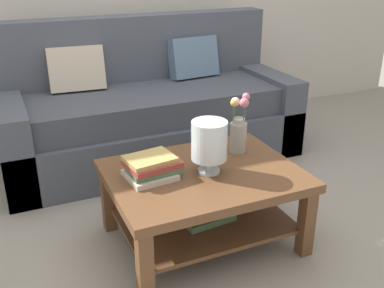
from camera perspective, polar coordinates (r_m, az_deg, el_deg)
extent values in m
plane|color=gray|center=(2.94, -1.03, -8.14)|extent=(10.00, 10.00, 0.00)
cube|color=#474C56|center=(3.58, -4.96, 0.97)|extent=(2.22, 0.90, 0.36)
cube|color=#40444E|center=(3.45, -4.95, 5.11)|extent=(1.98, 0.74, 0.20)
cube|color=#474C56|center=(3.74, -7.06, 10.39)|extent=(2.22, 0.20, 0.70)
cube|color=#474C56|center=(3.37, -21.41, 0.17)|extent=(0.20, 0.90, 0.60)
cube|color=#474C56|center=(3.95, 8.94, 4.82)|extent=(0.20, 0.90, 0.60)
cube|color=beige|center=(3.49, -14.29, 9.12)|extent=(0.41, 0.21, 0.34)
cube|color=slate|center=(3.76, 0.16, 10.79)|extent=(0.42, 0.22, 0.34)
cube|color=brown|center=(2.44, 1.43, -3.96)|extent=(1.01, 0.77, 0.05)
cube|color=brown|center=(2.16, -5.91, -15.04)|extent=(0.07, 0.07, 0.39)
cube|color=brown|center=(2.52, 14.11, -9.52)|extent=(0.07, 0.07, 0.39)
cube|color=brown|center=(2.70, -10.43, -6.87)|extent=(0.07, 0.07, 0.39)
cube|color=brown|center=(2.99, 6.48, -3.43)|extent=(0.07, 0.07, 0.39)
cube|color=brown|center=(2.58, 1.37, -9.35)|extent=(0.89, 0.65, 0.02)
cube|color=#51704C|center=(2.55, 1.73, -8.96)|extent=(0.30, 0.22, 0.04)
cube|color=#993833|center=(2.58, 1.17, -7.74)|extent=(0.31, 0.24, 0.03)
cube|color=slate|center=(2.54, 1.44, -7.51)|extent=(0.32, 0.26, 0.03)
cube|color=beige|center=(2.37, -5.26, -3.89)|extent=(0.26, 0.24, 0.03)
cube|color=#51704C|center=(2.36, -4.76, -3.14)|extent=(0.27, 0.19, 0.03)
cube|color=#993833|center=(2.36, -4.99, -2.44)|extent=(0.29, 0.24, 0.03)
cube|color=tan|center=(2.34, -5.30, -1.88)|extent=(0.27, 0.22, 0.02)
cylinder|color=silver|center=(2.42, 2.12, -3.34)|extent=(0.12, 0.12, 0.02)
cylinder|color=silver|center=(2.41, 2.13, -2.51)|extent=(0.04, 0.04, 0.06)
cylinder|color=silver|center=(2.35, 2.18, 0.45)|extent=(0.19, 0.19, 0.21)
sphere|color=tan|center=(2.36, 1.54, -0.63)|extent=(0.06, 0.06, 0.06)
sphere|color=beige|center=(2.39, 2.62, -0.44)|extent=(0.05, 0.05, 0.05)
cylinder|color=#9E998E|center=(2.64, 5.78, 0.82)|extent=(0.10, 0.10, 0.18)
cylinder|color=#9E998E|center=(2.61, 5.86, 2.91)|extent=(0.07, 0.07, 0.03)
cylinder|color=#426638|center=(2.60, 6.72, 4.45)|extent=(0.01, 0.01, 0.11)
sphere|color=#C66B7A|center=(2.58, 6.79, 5.90)|extent=(0.04, 0.04, 0.04)
cylinder|color=#426638|center=(2.61, 5.41, 4.18)|extent=(0.01, 0.01, 0.07)
sphere|color=silver|center=(2.60, 5.45, 5.28)|extent=(0.05, 0.05, 0.05)
cylinder|color=#426638|center=(2.58, 5.24, 4.03)|extent=(0.01, 0.01, 0.08)
sphere|color=gold|center=(2.56, 5.28, 5.14)|extent=(0.04, 0.04, 0.04)
cylinder|color=#426638|center=(2.56, 6.50, 3.89)|extent=(0.01, 0.01, 0.09)
sphere|color=#C66B7A|center=(2.54, 6.56, 5.15)|extent=(0.05, 0.05, 0.05)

